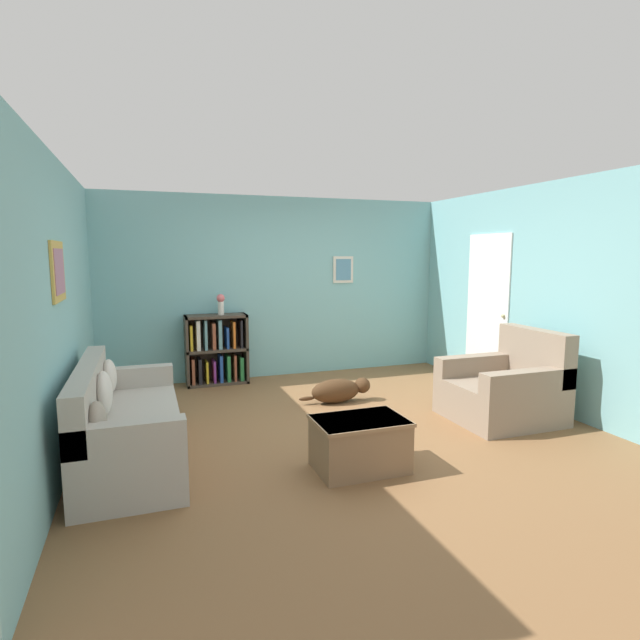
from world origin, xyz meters
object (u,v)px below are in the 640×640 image
at_px(couch, 124,426).
at_px(bookshelf, 216,350).
at_px(dog, 339,390).
at_px(vase, 221,303).
at_px(coffee_table, 360,442).
at_px(recliner_chair, 506,389).

height_order(couch, bookshelf, bookshelf).
distance_m(dog, vase, 2.07).
bearing_deg(bookshelf, coffee_table, -76.97).
xyz_separation_m(couch, bookshelf, (1.11, 2.42, 0.14)).
distance_m(recliner_chair, coffee_table, 2.13).
xyz_separation_m(bookshelf, recliner_chair, (2.76, -2.56, -0.14)).
bearing_deg(coffee_table, dog, 73.71).
xyz_separation_m(dog, vase, (-1.19, 1.38, 0.97)).
bearing_deg(dog, bookshelf, 132.29).
bearing_deg(vase, bookshelf, 169.51).
height_order(coffee_table, vase, vase).
height_order(bookshelf, coffee_table, bookshelf).
bearing_deg(vase, couch, -116.36).
bearing_deg(coffee_table, recliner_chair, 17.93).
relative_size(recliner_chair, vase, 3.76).
relative_size(recliner_chair, coffee_table, 1.40).
xyz_separation_m(bookshelf, dog, (1.27, -1.40, -0.31)).
height_order(bookshelf, dog, bookshelf).
distance_m(bookshelf, dog, 1.92).
bearing_deg(recliner_chair, couch, 177.94).
xyz_separation_m(coffee_table, dog, (0.53, 1.81, -0.08)).
height_order(couch, recliner_chair, recliner_chair).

